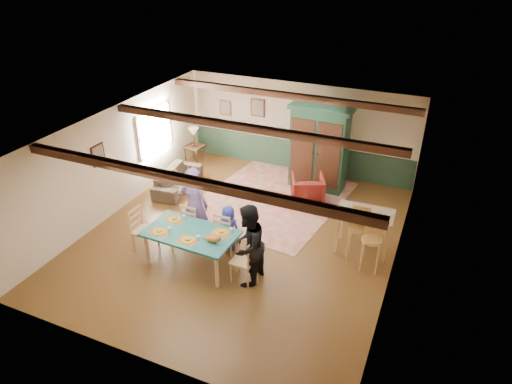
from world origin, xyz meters
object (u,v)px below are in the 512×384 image
at_px(end_table, 195,155).
at_px(bar_stool_right, 371,245).
at_px(person_woman, 248,246).
at_px(counter_table, 363,232).
at_px(person_child, 229,228).
at_px(cat, 212,238).
at_px(armchair, 307,189).
at_px(dining_chair_far_left, 194,222).
at_px(armoire, 319,148).
at_px(dining_table, 192,248).
at_px(person_man, 195,204).
at_px(dining_chair_end_right, 243,259).
at_px(dining_chair_end_left, 144,230).
at_px(bar_stool_left, 358,234).
at_px(sofa, 178,179).
at_px(table_lamp, 194,137).
at_px(dining_chair_far_right, 227,231).

height_order(end_table, bar_stool_right, bar_stool_right).
height_order(person_woman, counter_table, person_woman).
bearing_deg(person_child, cat, 99.46).
relative_size(person_woman, bar_stool_right, 1.46).
bearing_deg(armchair, dining_chair_far_left, 32.54).
distance_m(armoire, counter_table, 3.24).
bearing_deg(dining_chair_far_left, dining_table, 119.05).
distance_m(person_man, armoire, 4.09).
bearing_deg(bar_stool_right, dining_chair_end_right, -154.19).
bearing_deg(dining_chair_end_left, bar_stool_left, -68.21).
height_order(sofa, bar_stool_left, bar_stool_left).
height_order(dining_chair_far_left, bar_stool_left, bar_stool_left).
xyz_separation_m(person_man, person_child, (0.87, -0.03, -0.39)).
bearing_deg(person_man, dining_chair_end_left, 46.85).
relative_size(dining_chair_far_left, armoire, 0.43).
distance_m(dining_chair_end_right, person_child, 1.19).
distance_m(person_woman, bar_stool_left, 2.53).
distance_m(person_child, armchair, 2.89).
xyz_separation_m(dining_chair_end_left, table_lamp, (-1.24, 4.37, 0.42)).
xyz_separation_m(dining_table, dining_chair_end_right, (1.25, -0.05, 0.11)).
height_order(dining_chair_end_left, bar_stool_left, bar_stool_left).
bearing_deg(dining_table, table_lamp, 119.40).
bearing_deg(end_table, bar_stool_right, -26.88).
xyz_separation_m(dining_chair_far_left, person_child, (0.87, 0.05, 0.03)).
distance_m(dining_table, person_man, 1.10).
bearing_deg(dining_chair_end_right, dining_chair_far_right, -133.83).
xyz_separation_m(dining_chair_end_right, bar_stool_right, (2.32, 1.40, 0.10)).
bearing_deg(armoire, cat, -97.17).
bearing_deg(person_woman, counter_table, 138.09).
bearing_deg(dining_chair_end_right, counter_table, 136.46).
bearing_deg(dining_chair_end_left, table_lamp, 17.97).
relative_size(cat, bar_stool_left, 0.32).
relative_size(counter_table, bar_stool_left, 1.02).
distance_m(dining_chair_far_right, person_woman, 1.27).
bearing_deg(cat, end_table, 126.22).
distance_m(sofa, bar_stool_left, 5.52).
bearing_deg(dining_chair_end_right, cat, -80.54).
height_order(dining_chair_end_left, counter_table, dining_chair_end_left).
distance_m(person_man, counter_table, 3.85).
bearing_deg(person_man, armoire, -114.77).
bearing_deg(sofa, dining_chair_far_left, -146.02).
relative_size(person_woman, sofa, 0.94).
bearing_deg(bar_stool_left, cat, -148.66).
bearing_deg(dining_chair_far_left, dining_chair_end_right, 155.08).
distance_m(dining_chair_far_right, end_table, 4.70).
relative_size(dining_chair_far_right, cat, 2.64).
relative_size(dining_chair_end_right, armoire, 0.43).
relative_size(person_child, cat, 2.79).
bearing_deg(armchair, person_woman, 64.92).
relative_size(person_man, cat, 4.79).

